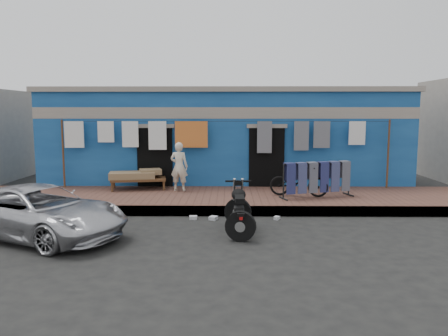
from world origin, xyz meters
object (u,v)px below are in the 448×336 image
car (39,211)px  seated_person (179,167)px  charpoy (139,180)px  jeans_rack (317,179)px  motorcycle (239,208)px  bicycle (299,178)px

car → seated_person: seated_person is taller
charpoy → jeans_rack: (5.16, -1.20, 0.22)m
motorcycle → jeans_rack: jeans_rack is taller
seated_person → bicycle: (3.42, -0.81, -0.21)m
seated_person → car: bearing=69.4°
bicycle → motorcycle: bearing=161.9°
seated_person → charpoy: 1.36m
bicycle → motorcycle: 3.33m
seated_person → charpoy: size_ratio=0.79×
seated_person → jeans_rack: (3.89, -0.96, -0.22)m
car → jeans_rack: bearing=-39.2°
charpoy → bicycle: bearing=-12.6°
car → bicycle: 6.70m
bicycle → jeans_rack: (0.48, -0.15, -0.01)m
car → charpoy: (1.17, 4.29, -0.01)m
seated_person → motorcycle: (1.70, -3.65, -0.44)m
car → motorcycle: bearing=-59.6°
motorcycle → bicycle: bearing=57.5°
motorcycle → charpoy: size_ratio=0.91×
charpoy → motorcycle: bearing=-52.7°
bicycle → jeans_rack: bearing=-94.7°
bicycle → charpoy: size_ratio=0.87×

